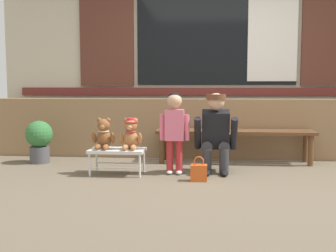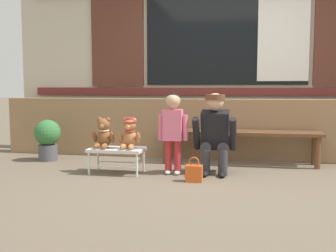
{
  "view_description": "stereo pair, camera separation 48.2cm",
  "coord_description": "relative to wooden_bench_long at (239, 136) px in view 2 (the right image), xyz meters",
  "views": [
    {
      "loc": [
        -0.14,
        -4.34,
        1.02
      ],
      "look_at": [
        -0.6,
        0.44,
        0.55
      ],
      "focal_mm": 42.73,
      "sensor_mm": 36.0,
      "label": 1
    },
    {
      "loc": [
        0.33,
        -4.27,
        1.02
      ],
      "look_at": [
        -0.6,
        0.44,
        0.55
      ],
      "focal_mm": 42.73,
      "sensor_mm": 36.0,
      "label": 2
    }
  ],
  "objects": [
    {
      "name": "child_standing",
      "position": [
        -0.75,
        -0.79,
        0.22
      ],
      "size": [
        0.35,
        0.18,
        0.96
      ],
      "color": "#B7282D",
      "rests_on": "ground"
    },
    {
      "name": "handbag_on_ground",
      "position": [
        -0.46,
        -1.11,
        -0.28
      ],
      "size": [
        0.18,
        0.11,
        0.27
      ],
      "color": "#DB561E",
      "rests_on": "ground"
    },
    {
      "name": "potted_plant",
      "position": [
        -2.61,
        -0.26,
        -0.05
      ],
      "size": [
        0.36,
        0.36,
        0.57
      ],
      "color": "#4C4C51",
      "rests_on": "ground"
    },
    {
      "name": "small_display_bench",
      "position": [
        -1.41,
        -0.87,
        -0.11
      ],
      "size": [
        0.64,
        0.36,
        0.3
      ],
      "color": "silver",
      "rests_on": "ground"
    },
    {
      "name": "ground_plane",
      "position": [
        -0.24,
        -1.06,
        -0.37
      ],
      "size": [
        60.0,
        60.0,
        0.0
      ],
      "primitive_type": "plane",
      "color": "brown"
    },
    {
      "name": "adult_crouching",
      "position": [
        -0.26,
        -0.66,
        0.11
      ],
      "size": [
        0.5,
        0.49,
        0.95
      ],
      "color": "#333338",
      "rests_on": "ground"
    },
    {
      "name": "shop_facade",
      "position": [
        -0.24,
        0.88,
        1.27
      ],
      "size": [
        6.67,
        0.26,
        3.24
      ],
      "color": "beige",
      "rests_on": "ground"
    },
    {
      "name": "teddy_bear_plain",
      "position": [
        -1.57,
        -0.86,
        0.09
      ],
      "size": [
        0.28,
        0.26,
        0.36
      ],
      "color": "brown",
      "rests_on": "small_display_bench"
    },
    {
      "name": "teddy_bear_with_hat",
      "position": [
        -1.25,
        -0.86,
        0.1
      ],
      "size": [
        0.28,
        0.27,
        0.36
      ],
      "color": "#A86B3D",
      "rests_on": "small_display_bench"
    },
    {
      "name": "brick_low_wall",
      "position": [
        -0.24,
        0.37,
        0.05
      ],
      "size": [
        6.54,
        0.25,
        0.85
      ],
      "primitive_type": "cube",
      "color": "#997551",
      "rests_on": "ground"
    },
    {
      "name": "wooden_bench_long",
      "position": [
        0.0,
        0.0,
        0.0
      ],
      "size": [
        2.1,
        0.4,
        0.44
      ],
      "color": "brown",
      "rests_on": "ground"
    }
  ]
}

